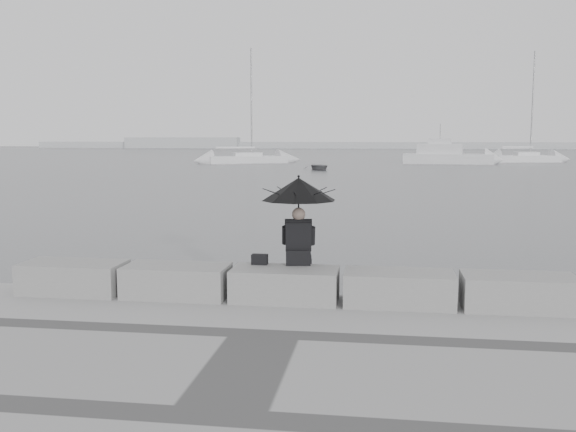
% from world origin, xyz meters
% --- Properties ---
extents(ground, '(360.00, 360.00, 0.00)m').
position_xyz_m(ground, '(0.00, 0.00, 0.00)').
color(ground, '#4C4F52').
rests_on(ground, ground).
extents(stone_block_far_left, '(1.60, 0.80, 0.50)m').
position_xyz_m(stone_block_far_left, '(-3.40, -0.45, 0.75)').
color(stone_block_far_left, gray).
rests_on(stone_block_far_left, promenade).
extents(stone_block_left, '(1.60, 0.80, 0.50)m').
position_xyz_m(stone_block_left, '(-1.70, -0.45, 0.75)').
color(stone_block_left, gray).
rests_on(stone_block_left, promenade).
extents(stone_block_centre, '(1.60, 0.80, 0.50)m').
position_xyz_m(stone_block_centre, '(0.00, -0.45, 0.75)').
color(stone_block_centre, gray).
rests_on(stone_block_centre, promenade).
extents(stone_block_right, '(1.60, 0.80, 0.50)m').
position_xyz_m(stone_block_right, '(1.70, -0.45, 0.75)').
color(stone_block_right, gray).
rests_on(stone_block_right, promenade).
extents(stone_block_far_right, '(1.60, 0.80, 0.50)m').
position_xyz_m(stone_block_far_right, '(3.40, -0.45, 0.75)').
color(stone_block_far_right, gray).
rests_on(stone_block_far_right, promenade).
extents(seated_person, '(1.16, 1.16, 1.39)m').
position_xyz_m(seated_person, '(0.15, -0.07, 2.00)').
color(seated_person, black).
rests_on(seated_person, stone_block_centre).
extents(bag, '(0.25, 0.14, 0.16)m').
position_xyz_m(bag, '(-0.44, -0.19, 1.08)').
color(bag, black).
rests_on(bag, stone_block_centre).
extents(distant_landmass, '(180.00, 8.00, 2.80)m').
position_xyz_m(distant_landmass, '(-8.14, 154.51, 0.90)').
color(distant_landmass, '#ABAEB1').
rests_on(distant_landmass, ground).
extents(sailboat_left, '(9.08, 6.55, 12.90)m').
position_xyz_m(sailboat_left, '(-13.69, 61.55, 0.51)').
color(sailboat_left, silver).
rests_on(sailboat_left, ground).
extents(sailboat_right, '(7.69, 3.73, 12.90)m').
position_xyz_m(sailboat_right, '(18.26, 69.07, 0.53)').
color(sailboat_right, silver).
rests_on(sailboat_right, ground).
extents(motor_cruiser, '(9.96, 4.39, 4.50)m').
position_xyz_m(motor_cruiser, '(8.71, 62.92, 0.89)').
color(motor_cruiser, silver).
rests_on(motor_cruiser, ground).
extents(dinghy, '(3.67, 2.42, 0.57)m').
position_xyz_m(dinghy, '(-4.18, 47.91, 0.29)').
color(dinghy, gray).
rests_on(dinghy, ground).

